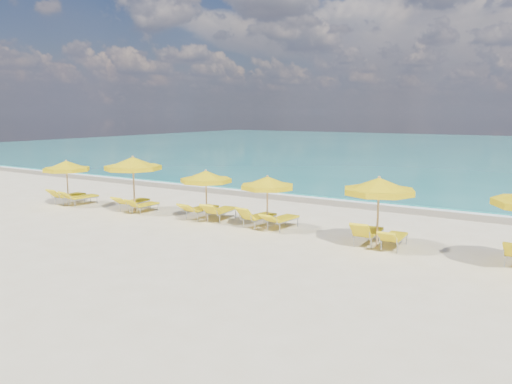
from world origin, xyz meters
The scene contains 20 objects.
ground_plane centered at (0.00, 0.00, 0.00)m, with size 120.00×120.00×0.00m, color beige.
ocean centered at (0.00, 48.00, 0.00)m, with size 120.00×80.00×0.30m, color #157976.
wet_sand_band centered at (0.00, 7.40, 0.00)m, with size 120.00×2.60×0.01m, color tan.
foam_line centered at (0.00, 8.20, 0.00)m, with size 120.00×1.20×0.03m, color white.
whitecap_near centered at (-6.00, 17.00, 0.00)m, with size 14.00×0.36×0.05m, color white.
umbrella_2 centered at (-9.60, -0.43, 1.90)m, with size 2.84×2.84×2.22m.
umbrella_3 centered at (-5.59, 0.04, 2.19)m, with size 2.69×2.69×2.57m.
umbrella_4 centered at (-1.70, 0.32, 1.84)m, with size 2.64×2.64×2.16m.
umbrella_5 centered at (1.24, 0.34, 1.80)m, with size 2.25×2.25×2.12m.
umbrella_6 centered at (5.70, 0.03, 2.06)m, with size 2.43×2.43×2.42m.
lounger_2_left centered at (-9.98, -0.08, 0.24)m, with size 0.68×1.91×0.86m.
lounger_2_right centered at (-9.10, -0.02, 0.23)m, with size 0.81×1.92×0.80m.
lounger_3_left centered at (-6.00, 0.40, 0.23)m, with size 0.70×1.97×0.78m.
lounger_3_right centered at (-5.17, 0.24, 0.21)m, with size 0.61×1.69×0.74m.
lounger_4_left centered at (-2.22, 0.63, 0.24)m, with size 0.73×2.06×0.81m.
lounger_4_right centered at (-1.25, 0.74, 0.25)m, with size 0.81×2.04×0.88m.
lounger_5_left centered at (0.68, 0.60, 0.24)m, with size 0.88×1.92×0.91m.
lounger_5_right centered at (1.67, 0.75, 0.23)m, with size 0.81×1.99×0.76m.
lounger_6_left centered at (5.28, 0.32, 0.25)m, with size 0.74×1.95×0.95m.
lounger_6_right centered at (6.20, 0.28, 0.22)m, with size 0.65×1.82×0.78m.
Camera 1 is at (10.86, -15.88, 4.49)m, focal length 35.00 mm.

